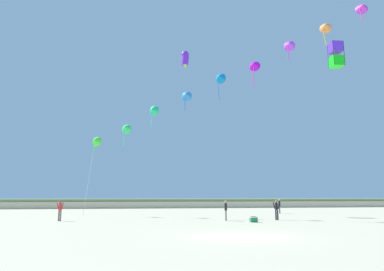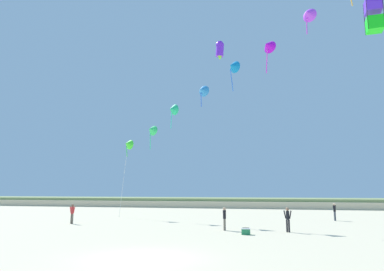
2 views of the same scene
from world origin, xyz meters
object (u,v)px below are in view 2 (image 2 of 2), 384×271
person_near_left (335,210)px  person_near_right (72,212)px  person_mid_center (288,218)px  person_far_left (224,217)px  large_kite_low_lead (374,15)px  beach_cooler (246,231)px  large_kite_mid_trail (220,50)px

person_near_left → person_near_right: size_ratio=0.99×
person_near_right → person_mid_center: (18.36, -1.86, 0.00)m
person_near_left → person_far_left: 14.04m
person_far_left → large_kite_low_lead: bearing=-1.2°
person_near_right → person_far_left: (13.82, -1.82, -0.02)m
large_kite_low_lead → beach_cooler: 18.12m
person_mid_center → large_kite_low_lead: size_ratio=0.70×
large_kite_low_lead → beach_cooler: (-9.49, -1.81, -15.33)m
person_near_left → person_mid_center: (-4.81, -10.52, 0.01)m
person_mid_center → beach_cooler: (-2.82, -2.00, -0.78)m
person_near_right → large_kite_low_lead: (25.03, -2.05, 14.56)m
person_far_left → large_kite_low_lead: 18.39m
person_near_left → large_kite_low_lead: bearing=-80.2°
person_near_left → large_kite_mid_trail: 21.40m
person_near_right → beach_cooler: 16.04m
person_near_left → person_mid_center: person_mid_center is taller
person_near_left → person_near_right: bearing=-159.5°
person_near_right → large_kite_mid_trail: size_ratio=0.74×
beach_cooler → large_kite_mid_trail: bearing=104.8°
person_far_left → large_kite_low_lead: large_kite_low_lead is taller
person_mid_center → beach_cooler: 3.54m
large_kite_mid_trail → large_kite_low_lead: bearing=-42.3°
person_far_left → large_kite_low_lead: size_ratio=0.68×
person_near_left → person_mid_center: 11.57m
large_kite_low_lead → large_kite_mid_trail: bearing=137.7°
person_near_right → beach_cooler: size_ratio=2.97×
person_near_left → large_kite_low_lead: size_ratio=0.69×
large_kite_mid_trail → person_near_left: bearing=-6.0°
large_kite_low_lead → beach_cooler: large_kite_low_lead is taller
person_near_left → person_near_right: person_near_right is taller
large_kite_mid_trail → person_near_right: bearing=-140.4°
person_mid_center → large_kite_low_lead: 16.01m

